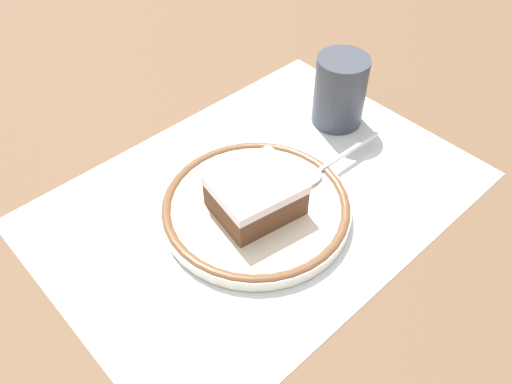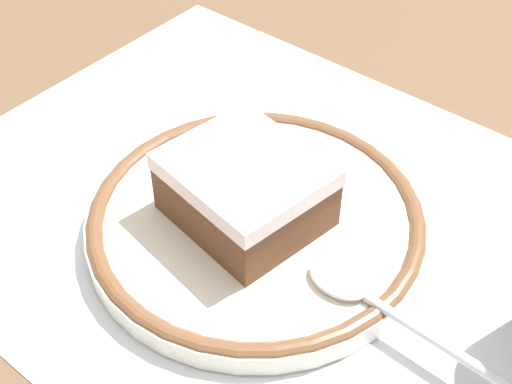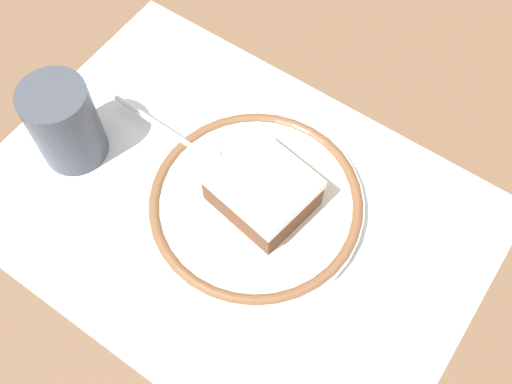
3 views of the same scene
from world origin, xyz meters
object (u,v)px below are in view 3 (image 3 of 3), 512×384
object	(u,v)px
spoon	(189,144)
cup	(66,126)
plate	(256,204)
cake_slice	(263,190)

from	to	relation	value
spoon	cup	distance (m)	0.13
cup	plate	bearing A→B (deg)	14.51
cake_slice	cup	xyz separation A→B (m)	(-0.20, -0.06, 0.01)
spoon	cup	size ratio (longest dim) A/B	1.51
plate	spoon	size ratio (longest dim) A/B	1.50
plate	cake_slice	distance (m)	0.03
spoon	cup	xyz separation A→B (m)	(-0.10, -0.06, 0.02)
cake_slice	cup	world-z (taller)	cup
plate	cup	size ratio (longest dim) A/B	2.26
plate	cake_slice	world-z (taller)	cake_slice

